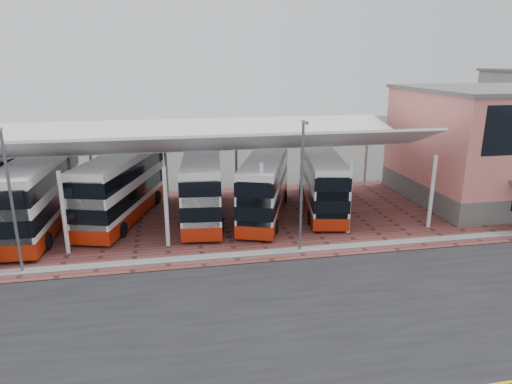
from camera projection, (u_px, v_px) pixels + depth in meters
ground at (296, 306)px, 21.96m from camera, size 140.00×140.00×0.00m
road at (302, 317)px, 21.01m from camera, size 120.00×14.00×0.02m
forecourt at (275, 215)px, 34.56m from camera, size 72.00×16.00×0.06m
north_kerb at (269, 253)px, 27.78m from camera, size 120.00×0.80×0.14m
canopy at (164, 141)px, 32.39m from camera, size 37.00×11.63×7.07m
lamp_west at (11, 198)px, 24.14m from camera, size 0.16×0.90×8.07m
lamp_east at (302, 183)px, 27.00m from camera, size 0.16×0.90×8.07m
bus_1 at (39, 195)px, 31.10m from camera, size 3.39×12.07×4.93m
bus_2 at (123, 187)px, 33.24m from camera, size 5.90×11.86×4.77m
bus_3 at (202, 186)px, 33.73m from camera, size 3.68×11.59×4.70m
bus_4 at (265, 187)px, 33.80m from camera, size 5.92×11.10×4.48m
bus_5 at (322, 182)px, 35.24m from camera, size 4.41×10.91×4.38m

